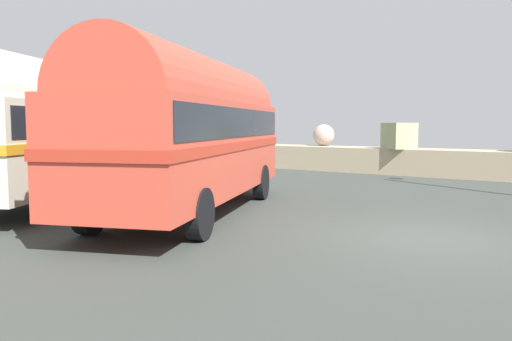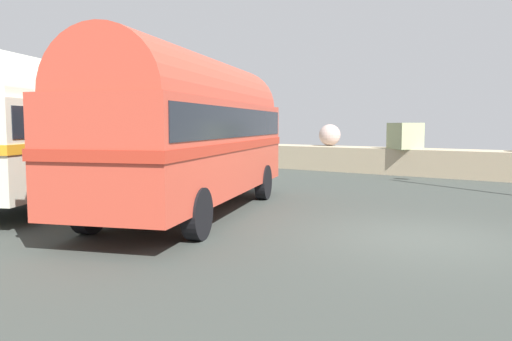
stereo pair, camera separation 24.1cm
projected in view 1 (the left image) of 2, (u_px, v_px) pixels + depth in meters
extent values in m
cube|color=#383E39|center=(423.00, 238.00, 9.46)|extent=(32.00, 26.00, 0.02)
sphere|color=#ADAE87|center=(243.00, 134.00, 26.05)|extent=(1.01, 1.01, 1.01)
sphere|color=#B59A92|center=(324.00, 135.00, 24.17)|extent=(1.01, 1.01, 1.01)
cube|color=#A3AF80|center=(399.00, 136.00, 21.11)|extent=(1.50, 1.50, 1.07)
cylinder|color=black|center=(186.00, 180.00, 14.77)|extent=(0.62, 0.99, 0.96)
cylinder|color=black|center=(261.00, 182.00, 14.28)|extent=(0.62, 0.99, 0.96)
cylinder|color=black|center=(89.00, 210.00, 9.71)|extent=(0.62, 0.99, 0.96)
cylinder|color=black|center=(200.00, 214.00, 9.22)|extent=(0.62, 0.99, 0.96)
cube|color=#CB4633|center=(191.00, 148.00, 11.90)|extent=(5.40, 8.68, 2.10)
cylinder|color=#CB4633|center=(190.00, 102.00, 11.80)|extent=(5.09, 8.30, 2.20)
cube|color=#B93321|center=(191.00, 145.00, 11.89)|extent=(5.48, 8.78, 0.20)
cube|color=black|center=(191.00, 123.00, 11.85)|extent=(5.31, 8.39, 0.64)
cube|color=silver|center=(238.00, 169.00, 16.12)|extent=(2.17, 1.01, 0.28)
cylinder|color=black|center=(69.00, 174.00, 16.58)|extent=(0.70, 0.98, 0.96)
cylinder|color=black|center=(134.00, 175.00, 16.32)|extent=(0.70, 0.98, 0.96)
cylinder|color=black|center=(49.00, 198.00, 11.17)|extent=(0.70, 0.98, 0.96)
cube|color=silver|center=(59.00, 144.00, 13.78)|extent=(6.08, 8.54, 2.10)
cylinder|color=silver|center=(58.00, 105.00, 13.69)|extent=(5.74, 8.15, 2.20)
cube|color=orange|center=(59.00, 142.00, 13.78)|extent=(6.16, 8.64, 0.20)
cube|color=black|center=(59.00, 123.00, 13.73)|extent=(5.95, 8.26, 0.64)
cube|color=silver|center=(121.00, 164.00, 18.08)|extent=(2.09, 1.22, 0.28)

